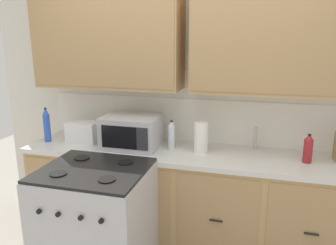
% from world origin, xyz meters
% --- Properties ---
extents(wall_unit, '(3.94, 0.40, 2.58)m').
position_xyz_m(wall_unit, '(0.00, 0.50, 1.66)').
color(wall_unit, silver).
rests_on(wall_unit, ground_plane).
extents(counter_run, '(2.77, 0.64, 0.91)m').
position_xyz_m(counter_run, '(0.00, 0.30, 0.47)').
color(counter_run, black).
rests_on(counter_run, ground_plane).
extents(stove_range, '(0.76, 0.68, 0.95)m').
position_xyz_m(stove_range, '(-0.51, -0.33, 0.47)').
color(stove_range, '#B7B7BC').
rests_on(stove_range, ground_plane).
extents(microwave, '(0.48, 0.37, 0.28)m').
position_xyz_m(microwave, '(-0.45, 0.28, 1.05)').
color(microwave, '#B7B7BC').
rests_on(microwave, counter_run).
extents(toaster, '(0.28, 0.18, 0.19)m').
position_xyz_m(toaster, '(-0.94, 0.31, 1.00)').
color(toaster, white).
rests_on(toaster, counter_run).
extents(sink_faucet, '(0.02, 0.02, 0.20)m').
position_xyz_m(sink_faucet, '(0.60, 0.51, 1.01)').
color(sink_faucet, '#B2B5BA').
rests_on(sink_faucet, counter_run).
extents(paper_towel_roll, '(0.12, 0.12, 0.26)m').
position_xyz_m(paper_towel_roll, '(0.16, 0.31, 1.04)').
color(paper_towel_roll, white).
rests_on(paper_towel_roll, counter_run).
extents(bottle_clear, '(0.06, 0.06, 0.25)m').
position_xyz_m(bottle_clear, '(-0.11, 0.35, 1.03)').
color(bottle_clear, silver).
rests_on(bottle_clear, counter_run).
extents(bottle_blue, '(0.06, 0.06, 0.32)m').
position_xyz_m(bottle_blue, '(-1.27, 0.24, 1.06)').
color(bottle_blue, blue).
rests_on(bottle_blue, counter_run).
extents(bottle_red, '(0.07, 0.07, 0.23)m').
position_xyz_m(bottle_red, '(0.99, 0.29, 1.02)').
color(bottle_red, maroon).
rests_on(bottle_red, counter_run).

